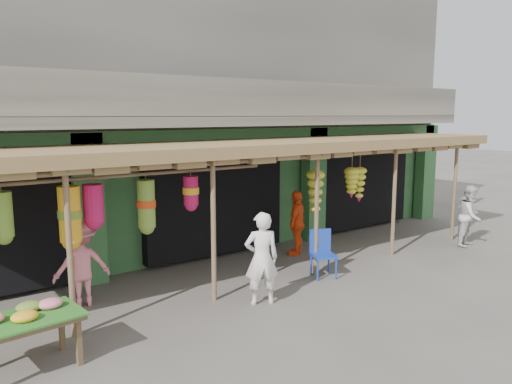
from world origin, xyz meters
TOP-DOWN VIEW (x-y plane):
  - ground at (0.00, 0.00)m, footprint 80.00×80.00m
  - building at (-0.00, 4.87)m, footprint 16.40×6.80m
  - awning at (-0.14, 0.80)m, footprint 14.00×2.70m
  - flower_table at (-4.83, -0.90)m, footprint 1.53×0.99m
  - blue_chair at (1.04, -0.35)m, footprint 0.61×0.62m
  - person_front at (-0.91, -0.85)m, footprint 0.72×0.61m
  - person_right at (5.78, -0.83)m, footprint 0.87×0.74m
  - person_vendor at (1.68, 1.19)m, footprint 0.98×0.81m
  - person_shopper at (-3.50, 0.96)m, footprint 1.03×0.67m

SIDE VIEW (x-z plane):
  - ground at x=0.00m, z-range 0.00..0.00m
  - blue_chair at x=1.04m, z-range 0.06..1.03m
  - flower_table at x=-4.83m, z-range 0.27..1.13m
  - person_shopper at x=-3.50m, z-range 0.00..1.50m
  - person_vendor at x=1.68m, z-range 0.00..1.56m
  - person_right at x=5.78m, z-range 0.00..1.57m
  - person_front at x=-0.91m, z-range 0.00..1.67m
  - awning at x=-0.14m, z-range 1.18..3.97m
  - building at x=0.00m, z-range -0.13..6.87m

